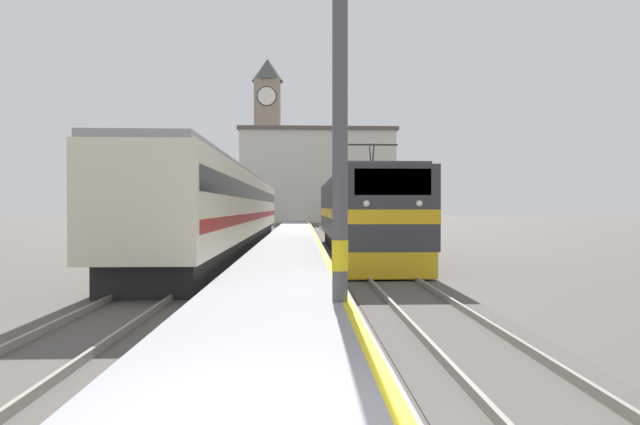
% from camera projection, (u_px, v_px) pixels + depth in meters
% --- Properties ---
extents(ground_plane, '(200.00, 200.00, 0.00)m').
position_uv_depth(ground_plane, '(293.00, 240.00, 34.04)').
color(ground_plane, '#514C47').
extents(platform, '(3.25, 140.00, 0.42)m').
position_uv_depth(platform, '(291.00, 242.00, 29.04)').
color(platform, gray).
rests_on(platform, ground).
extents(rail_track_near, '(2.84, 140.00, 0.16)m').
position_uv_depth(rail_track_near, '(348.00, 245.00, 29.17)').
color(rail_track_near, '#514C47').
rests_on(rail_track_near, ground).
extents(rail_track_far, '(2.83, 140.00, 0.16)m').
position_uv_depth(rail_track_far, '(235.00, 245.00, 28.92)').
color(rail_track_far, '#514C47').
rests_on(rail_track_far, ground).
extents(locomotive_train, '(2.92, 18.13, 4.72)m').
position_uv_depth(locomotive_train, '(359.00, 214.00, 23.90)').
color(locomotive_train, black).
rests_on(locomotive_train, ground).
extents(passenger_train, '(2.92, 32.55, 4.05)m').
position_uv_depth(passenger_train, '(232.00, 209.00, 27.55)').
color(passenger_train, black).
rests_on(passenger_train, ground).
extents(catenary_mast, '(2.30, 0.32, 8.24)m').
position_uv_depth(catenary_mast, '(343.00, 95.00, 9.72)').
color(catenary_mast, '#4C4C51').
rests_on(catenary_mast, platform).
extents(clock_tower, '(5.16, 5.16, 26.69)m').
position_uv_depth(clock_tower, '(268.00, 135.00, 82.18)').
color(clock_tower, gray).
rests_on(clock_tower, ground).
extents(station_building, '(22.17, 9.98, 13.36)m').
position_uv_depth(station_building, '(317.00, 177.00, 72.88)').
color(station_building, beige).
rests_on(station_building, ground).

